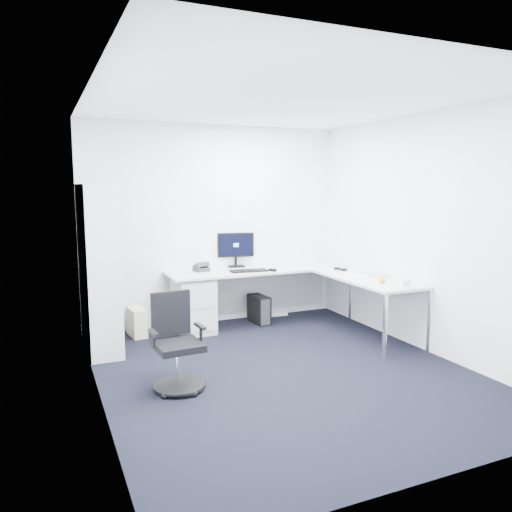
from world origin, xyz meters
name	(u,v)px	position (x,y,z in m)	size (l,w,h in m)	color
ground	(284,371)	(0.00, 0.00, 0.00)	(4.20, 4.20, 0.00)	black
ceiling	(286,100)	(0.00, 0.00, 2.70)	(4.20, 4.20, 0.00)	white
wall_back	(215,225)	(0.00, 2.10, 1.35)	(3.60, 0.02, 2.70)	white
wall_front	(441,275)	(0.00, -2.10, 1.35)	(3.60, 0.02, 2.70)	white
wall_left	(95,250)	(-1.80, 0.00, 1.35)	(0.02, 4.20, 2.70)	white
wall_right	(426,234)	(1.80, 0.00, 1.35)	(0.02, 4.20, 2.70)	white
l_desk	(273,301)	(0.55, 1.40, 0.38)	(2.61, 1.46, 0.76)	#B6B9B9
drawer_pedestal	(193,305)	(-0.44, 1.73, 0.36)	(0.46, 0.58, 0.71)	#B6B9B9
bookshelf	(99,269)	(-1.62, 1.45, 0.95)	(0.37, 0.95, 1.91)	silver
task_chair	(178,343)	(-1.10, -0.02, 0.45)	(0.50, 0.50, 0.90)	black
black_pc_tower	(259,309)	(0.51, 1.76, 0.19)	(0.17, 0.39, 0.39)	black
beige_pc_tower	(137,322)	(-1.16, 1.83, 0.18)	(0.17, 0.38, 0.36)	beige
power_strip	(275,315)	(0.86, 1.99, 0.02)	(0.39, 0.07, 0.04)	white
monitor	(236,249)	(0.27, 2.03, 1.01)	(0.51, 0.16, 0.49)	black
black_keyboard	(249,271)	(0.29, 1.60, 0.77)	(0.49, 0.17, 0.02)	black
mouse	(273,270)	(0.59, 1.51, 0.78)	(0.06, 0.11, 0.03)	black
desk_phone	(201,267)	(-0.28, 1.88, 0.82)	(0.18, 0.18, 0.12)	#27282A
laptop	(375,266)	(1.67, 0.75, 0.88)	(0.33, 0.32, 0.23)	silver
white_keyboard	(353,276)	(1.35, 0.77, 0.77)	(0.13, 0.45, 0.02)	white
headphones	(340,268)	(1.46, 1.22, 0.79)	(0.12, 0.19, 0.05)	black
orange_fruit	(382,280)	(1.40, 0.25, 0.80)	(0.08, 0.08, 0.08)	orange
tissue_box	(400,281)	(1.55, 0.13, 0.80)	(0.11, 0.21, 0.07)	white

